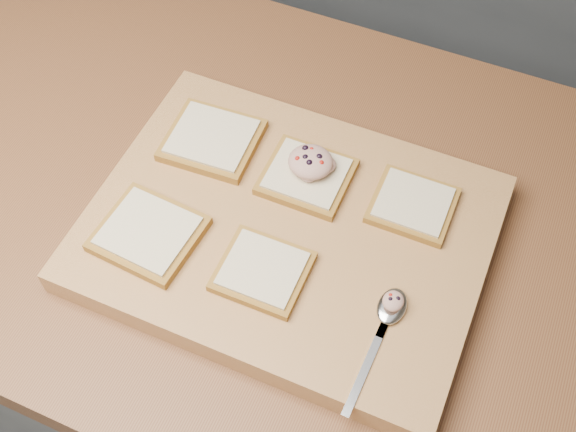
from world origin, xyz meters
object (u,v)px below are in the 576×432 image
bread_far_center (307,176)px  tuna_salad_dollop (311,162)px  cutting_board (288,233)px  spoon (388,315)px

bread_far_center → tuna_salad_dollop: bearing=78.8°
cutting_board → spoon: spoon is taller
tuna_salad_dollop → spoon: size_ratio=0.35×
bread_far_center → cutting_board: bearing=-85.7°
spoon → cutting_board: bearing=155.4°
cutting_board → tuna_salad_dollop: 0.10m
cutting_board → spoon: 0.19m
spoon → bread_far_center: bearing=138.0°
cutting_board → tuna_salad_dollop: bearing=92.8°
tuna_salad_dollop → spoon: tuna_salad_dollop is taller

